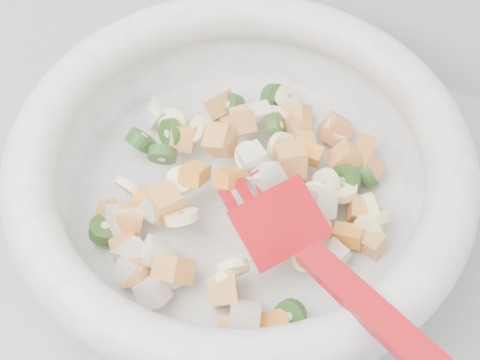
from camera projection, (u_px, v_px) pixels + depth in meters
The scene contains 1 object.
mixing_bowl at pixel (240, 175), 0.53m from camera, with size 0.44×0.36×0.15m.
Camera 1 is at (0.08, 1.24, 1.39)m, focal length 50.00 mm.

